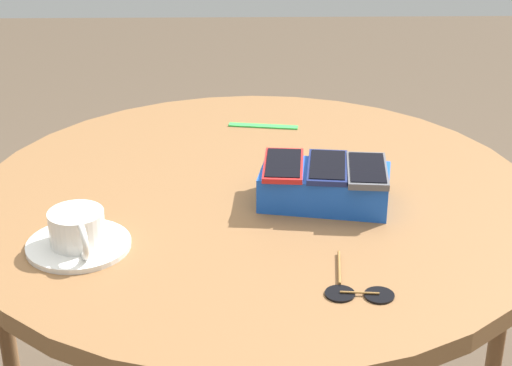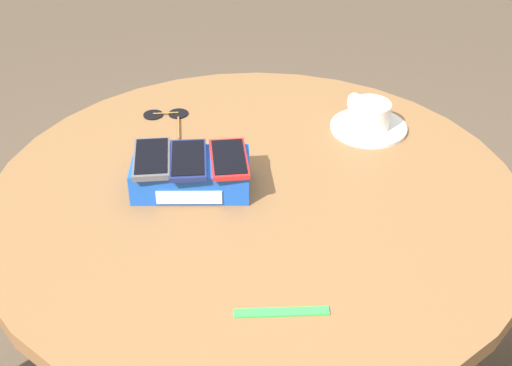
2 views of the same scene
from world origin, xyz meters
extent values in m
cylinder|color=brown|center=(0.00, 0.00, 0.74)|extent=(0.95, 0.95, 0.03)
cube|color=blue|center=(-0.11, 0.04, 0.78)|extent=(0.22, 0.14, 0.06)
cube|color=white|center=(-0.12, -0.02, 0.77)|extent=(0.11, 0.02, 0.03)
cube|color=#515156|center=(-0.17, 0.05, 0.82)|extent=(0.07, 0.13, 0.01)
cube|color=black|center=(-0.17, 0.05, 0.82)|extent=(0.07, 0.12, 0.00)
cube|color=navy|center=(-0.11, 0.03, 0.82)|extent=(0.08, 0.13, 0.01)
cube|color=black|center=(-0.11, 0.03, 0.82)|extent=(0.07, 0.12, 0.00)
cube|color=red|center=(-0.04, 0.02, 0.82)|extent=(0.07, 0.13, 0.01)
cube|color=black|center=(-0.04, 0.02, 0.82)|extent=(0.06, 0.11, 0.00)
cylinder|color=silver|center=(0.26, 0.17, 0.76)|extent=(0.15, 0.15, 0.01)
cylinder|color=silver|center=(0.26, 0.17, 0.79)|extent=(0.08, 0.08, 0.05)
cylinder|color=brown|center=(0.26, 0.17, 0.81)|extent=(0.07, 0.07, 0.00)
torus|color=silver|center=(0.25, 0.21, 0.79)|extent=(0.03, 0.05, 0.05)
cube|color=green|center=(-0.02, -0.30, 0.76)|extent=(0.14, 0.04, 0.00)
cylinder|color=black|center=(-0.16, 0.31, 0.76)|extent=(0.04, 0.04, 0.00)
cylinder|color=black|center=(-0.11, 0.30, 0.76)|extent=(0.04, 0.04, 0.00)
cylinder|color=olive|center=(-0.13, 0.31, 0.76)|extent=(0.05, 0.01, 0.00)
cylinder|color=olive|center=(-0.11, 0.24, 0.76)|extent=(0.01, 0.09, 0.00)
cylinder|color=brown|center=(-0.53, -0.26, 0.22)|extent=(0.04, 0.04, 0.45)
cylinder|color=brown|center=(0.54, -0.27, 0.21)|extent=(0.04, 0.04, 0.42)
camera|label=1|loc=(0.02, 1.27, 1.39)|focal=60.00mm
camera|label=2|loc=(-0.19, -1.00, 1.49)|focal=50.00mm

